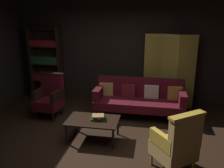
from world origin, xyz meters
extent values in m
plane|color=black|center=(0.00, 0.00, 0.00)|extent=(10.00, 10.00, 0.00)
cube|color=black|center=(0.00, 2.45, 1.40)|extent=(7.20, 0.10, 2.80)
cube|color=#B29338|center=(0.82, 2.20, 0.95)|extent=(0.46, 0.13, 1.90)
cube|color=gold|center=(0.82, 2.20, 1.87)|extent=(0.46, 0.14, 0.06)
cube|color=#B29338|center=(1.25, 2.13, 0.95)|extent=(0.41, 0.26, 1.90)
cube|color=gold|center=(1.25, 2.13, 1.87)|extent=(0.41, 0.27, 0.06)
cube|color=#B29338|center=(1.66, 2.08, 0.95)|extent=(0.45, 0.15, 1.90)
cube|color=gold|center=(1.66, 2.08, 1.87)|extent=(0.45, 0.16, 0.06)
cube|color=black|center=(-2.57, 2.18, 1.02)|extent=(0.06, 0.32, 2.05)
cube|color=black|center=(-1.73, 2.18, 1.02)|extent=(0.06, 0.32, 2.05)
cube|color=black|center=(-2.15, 2.33, 1.02)|extent=(0.90, 0.02, 2.05)
cube|color=black|center=(-2.15, 2.18, 0.06)|extent=(0.86, 0.30, 0.02)
cube|color=black|center=(-2.15, 2.18, 0.54)|extent=(0.86, 0.30, 0.02)
cube|color=maroon|center=(-2.15, 2.16, 0.64)|extent=(0.78, 0.22, 0.18)
cube|color=black|center=(-2.15, 2.18, 1.02)|extent=(0.86, 0.30, 0.02)
cube|color=#1E4C28|center=(-2.15, 2.16, 1.13)|extent=(0.78, 0.22, 0.20)
cube|color=black|center=(-2.15, 2.18, 1.51)|extent=(0.86, 0.30, 0.02)
cube|color=maroon|center=(-2.15, 2.16, 1.60)|extent=(0.78, 0.22, 0.17)
cube|color=black|center=(-2.15, 2.18, 1.99)|extent=(0.86, 0.30, 0.02)
cylinder|color=black|center=(-0.40, 1.05, 0.11)|extent=(0.07, 0.07, 0.22)
cylinder|color=black|center=(1.50, 1.05, 0.11)|extent=(0.07, 0.07, 0.22)
cylinder|color=black|center=(-0.40, 1.65, 0.11)|extent=(0.07, 0.07, 0.22)
cylinder|color=black|center=(1.50, 1.65, 0.11)|extent=(0.07, 0.07, 0.22)
cube|color=#4C0F19|center=(0.55, 1.35, 0.32)|extent=(2.10, 0.76, 0.20)
cube|color=#4C0F19|center=(0.55, 1.66, 0.65)|extent=(2.10, 0.18, 0.46)
cube|color=#4C0F19|center=(-0.43, 1.35, 0.55)|extent=(0.16, 0.68, 0.26)
cube|color=#4C0F19|center=(1.53, 1.35, 0.55)|extent=(0.16, 0.68, 0.26)
cube|color=tan|center=(-0.28, 1.55, 0.57)|extent=(0.34, 0.13, 0.34)
cube|color=maroon|center=(0.27, 1.55, 0.57)|extent=(0.35, 0.15, 0.34)
cube|color=beige|center=(0.83, 1.55, 0.57)|extent=(0.34, 0.12, 0.34)
cube|color=#B79338|center=(1.38, 1.55, 0.57)|extent=(0.35, 0.15, 0.34)
cylinder|color=black|center=(-0.70, -0.17, 0.20)|extent=(0.04, 0.04, 0.39)
cylinder|color=black|center=(0.20, -0.17, 0.20)|extent=(0.04, 0.04, 0.39)
cylinder|color=black|center=(-0.70, 0.37, 0.20)|extent=(0.04, 0.04, 0.39)
cylinder|color=black|center=(0.20, 0.37, 0.20)|extent=(0.04, 0.04, 0.39)
cube|color=black|center=(-0.25, 0.10, 0.41)|extent=(1.00, 0.64, 0.03)
cylinder|color=gold|center=(1.27, -0.25, 0.11)|extent=(0.04, 0.04, 0.22)
cylinder|color=gold|center=(0.91, -0.52, 0.11)|extent=(0.04, 0.04, 0.22)
cylinder|color=gold|center=(1.55, -0.61, 0.11)|extent=(0.04, 0.04, 0.22)
cube|color=tan|center=(1.23, -0.57, 0.34)|extent=(0.79, 0.79, 0.24)
cube|color=tan|center=(1.37, -0.75, 0.73)|extent=(0.52, 0.44, 0.54)
cube|color=gold|center=(1.37, -0.75, 1.02)|extent=(0.56, 0.47, 0.04)
cube|color=gold|center=(1.42, -0.42, 0.57)|extent=(0.38, 0.45, 0.22)
cube|color=gold|center=(1.04, -0.71, 0.57)|extent=(0.38, 0.45, 0.22)
cylinder|color=black|center=(-1.80, 0.72, 0.11)|extent=(0.04, 0.04, 0.22)
cylinder|color=black|center=(-1.34, 0.68, 0.11)|extent=(0.04, 0.04, 0.22)
cylinder|color=black|center=(-1.76, 1.18, 0.11)|extent=(0.04, 0.04, 0.22)
cylinder|color=black|center=(-1.30, 1.14, 0.11)|extent=(0.04, 0.04, 0.22)
cube|color=#4C0F19|center=(-1.55, 0.93, 0.34)|extent=(0.61, 0.61, 0.24)
cube|color=#4C0F19|center=(-1.53, 1.16, 0.73)|extent=(0.57, 0.17, 0.54)
cube|color=black|center=(-1.53, 1.16, 1.02)|extent=(0.61, 0.19, 0.04)
cube|color=black|center=(-1.79, 0.95, 0.57)|extent=(0.14, 0.51, 0.22)
cube|color=black|center=(-1.31, 0.91, 0.57)|extent=(0.14, 0.51, 0.22)
cube|color=#1E4C28|center=(-0.15, 0.14, 0.44)|extent=(0.28, 0.23, 0.04)
cube|color=maroon|center=(-0.15, 0.14, 0.47)|extent=(0.22, 0.23, 0.03)
cube|color=#9E7A47|center=(-0.15, 0.14, 0.49)|extent=(0.26, 0.23, 0.03)
camera|label=1|loc=(0.89, -3.97, 2.41)|focal=38.17mm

